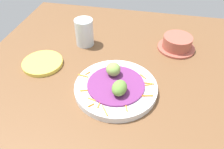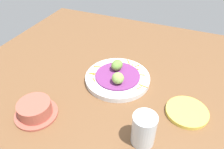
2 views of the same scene
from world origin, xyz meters
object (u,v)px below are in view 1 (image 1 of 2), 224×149
at_px(water_glass, 84,32).
at_px(guac_scoop_left, 113,69).
at_px(side_plate_small, 43,63).
at_px(main_plate, 116,87).
at_px(guac_scoop_center, 119,88).
at_px(terracotta_bowl, 177,43).

bearing_deg(water_glass, guac_scoop_left, -141.12).
bearing_deg(side_plate_small, main_plate, -103.87).
bearing_deg(main_plate, water_glass, 36.68).
height_order(guac_scoop_center, water_glass, water_glass).
distance_m(guac_scoop_center, terracotta_bowl, 0.34).
bearing_deg(guac_scoop_left, water_glass, 38.88).
relative_size(main_plate, guac_scoop_center, 4.60).
bearing_deg(guac_scoop_center, terracotta_bowl, -28.56).
relative_size(side_plate_small, water_glass, 1.35).
bearing_deg(terracotta_bowl, side_plate_small, 113.31).
distance_m(main_plate, guac_scoop_center, 0.05).
bearing_deg(main_plate, side_plate_small, 76.13).
xyz_separation_m(guac_scoop_center, water_glass, (0.26, 0.18, 0.01)).
bearing_deg(guac_scoop_left, side_plate_small, 83.41).
xyz_separation_m(main_plate, terracotta_bowl, (0.26, -0.18, 0.01)).
bearing_deg(guac_scoop_center, side_plate_small, 70.03).
relative_size(terracotta_bowl, water_glass, 1.35).
xyz_separation_m(side_plate_small, water_glass, (0.15, -0.10, 0.04)).
bearing_deg(guac_scoop_left, terracotta_bowl, -41.22).
distance_m(guac_scoop_center, side_plate_small, 0.30).
bearing_deg(guac_scoop_left, main_plate, -156.15).
relative_size(guac_scoop_center, water_glass, 0.53).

